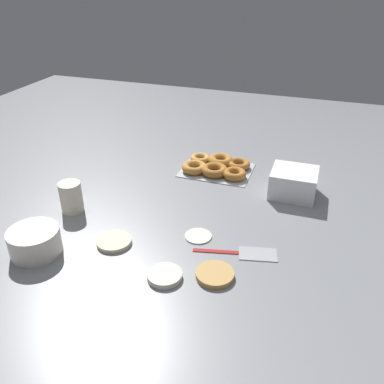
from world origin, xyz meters
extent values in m
plane|color=gray|center=(0.00, 0.00, 0.00)|extent=(3.00, 3.00, 0.00)
cylinder|color=beige|center=(0.13, 0.16, 0.01)|extent=(0.10, 0.10, 0.01)
cylinder|color=silver|center=(-0.10, 0.05, 0.00)|extent=(0.08, 0.08, 0.01)
cylinder|color=tan|center=(-0.19, 0.20, 0.01)|extent=(0.10, 0.10, 0.01)
cylinder|color=silver|center=(-0.07, 0.25, 0.01)|extent=(0.09, 0.09, 0.01)
cube|color=#ADAFB5|center=(-0.03, -0.39, 0.00)|extent=(0.27, 0.21, 0.01)
torus|color=#AD6B28|center=(-0.10, -0.44, 0.02)|extent=(0.09, 0.09, 0.03)
torus|color=#B7752D|center=(-0.03, -0.44, 0.02)|extent=(0.10, 0.10, 0.03)
torus|color=#D19347|center=(0.06, -0.44, 0.02)|extent=(0.08, 0.08, 0.02)
torus|color=#AD6B28|center=(-0.11, -0.35, 0.02)|extent=(0.09, 0.09, 0.03)
torus|color=#AD6B28|center=(-0.03, -0.36, 0.02)|extent=(0.10, 0.10, 0.03)
torus|color=#C68438|center=(0.05, -0.35, 0.02)|extent=(0.10, 0.10, 0.03)
cylinder|color=silver|center=(0.31, 0.26, 0.04)|extent=(0.14, 0.14, 0.07)
cube|color=white|center=(-0.33, -0.30, 0.01)|extent=(0.15, 0.14, 0.02)
cube|color=white|center=(-0.33, -0.30, 0.03)|extent=(0.15, 0.14, 0.02)
cube|color=white|center=(-0.33, -0.30, 0.06)|extent=(0.15, 0.14, 0.02)
cube|color=white|center=(-0.33, -0.30, 0.08)|extent=(0.15, 0.14, 0.02)
cylinder|color=beige|center=(0.34, 0.04, 0.05)|extent=(0.07, 0.07, 0.10)
cube|color=maroon|center=(-0.17, 0.10, 0.00)|extent=(0.13, 0.04, 0.01)
cube|color=#A8A8AD|center=(-0.28, 0.07, 0.00)|extent=(0.12, 0.08, 0.01)
camera|label=1|loc=(-0.40, 0.99, 0.71)|focal=38.00mm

